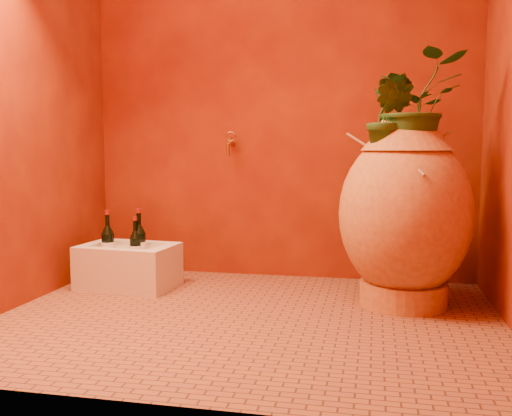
% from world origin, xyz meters
% --- Properties ---
extents(floor, '(2.50, 2.50, 0.00)m').
position_xyz_m(floor, '(0.00, 0.00, 0.00)').
color(floor, brown).
rests_on(floor, ground).
extents(wall_back, '(2.50, 0.02, 2.50)m').
position_xyz_m(wall_back, '(0.00, 1.00, 1.25)').
color(wall_back, '#601305').
rests_on(wall_back, ground).
extents(wall_left, '(0.02, 2.00, 2.50)m').
position_xyz_m(wall_left, '(-1.25, 0.00, 1.25)').
color(wall_left, '#601305').
rests_on(wall_left, ground).
extents(amphora, '(0.82, 0.82, 1.01)m').
position_xyz_m(amphora, '(0.77, 0.41, 0.50)').
color(amphora, '#BD8235').
rests_on(amphora, floor).
extents(stone_basin, '(0.59, 0.43, 0.26)m').
position_xyz_m(stone_basin, '(-0.85, 0.48, 0.13)').
color(stone_basin, beige).
rests_on(stone_basin, floor).
extents(wine_bottle_a, '(0.07, 0.07, 0.29)m').
position_xyz_m(wine_bottle_a, '(-0.80, 0.47, 0.25)').
color(wine_bottle_a, black).
rests_on(wine_bottle_a, stone_basin).
extents(wine_bottle_b, '(0.08, 0.08, 0.33)m').
position_xyz_m(wine_bottle_b, '(-0.99, 0.49, 0.26)').
color(wine_bottle_b, black).
rests_on(wine_bottle_b, stone_basin).
extents(wine_bottle_c, '(0.08, 0.08, 0.34)m').
position_xyz_m(wine_bottle_c, '(-0.79, 0.51, 0.26)').
color(wine_bottle_c, black).
rests_on(wine_bottle_c, stone_basin).
extents(wall_tap, '(0.07, 0.14, 0.16)m').
position_xyz_m(wall_tap, '(-0.32, 0.92, 0.89)').
color(wall_tap, olive).
rests_on(wall_tap, wall_back).
extents(plant_main, '(0.62, 0.59, 0.54)m').
position_xyz_m(plant_main, '(0.80, 0.42, 1.07)').
color(plant_main, '#1D4418').
rests_on(plant_main, amphora).
extents(plant_side, '(0.29, 0.26, 0.43)m').
position_xyz_m(plant_side, '(0.68, 0.34, 1.00)').
color(plant_side, '#1D4418').
rests_on(plant_side, amphora).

